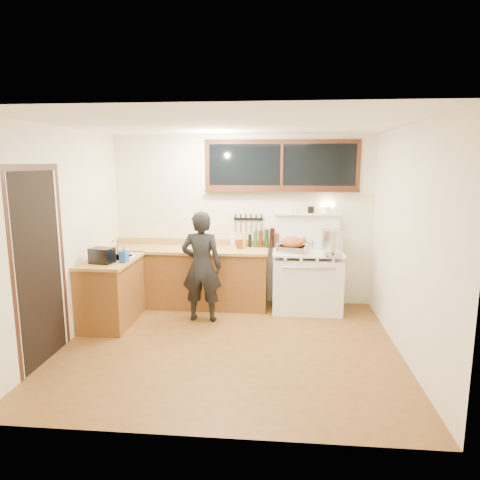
# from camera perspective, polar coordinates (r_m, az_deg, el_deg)

# --- Properties ---
(ground_plane) EXTENTS (4.00, 3.50, 0.02)m
(ground_plane) POSITION_cam_1_polar(r_m,az_deg,el_deg) (5.32, -1.41, -14.04)
(ground_plane) COLOR brown
(room_shell) EXTENTS (4.10, 3.60, 2.65)m
(room_shell) POSITION_cam_1_polar(r_m,az_deg,el_deg) (4.88, -1.49, 4.02)
(room_shell) COLOR silver
(room_shell) RESTS_ON ground
(counter_back) EXTENTS (2.44, 0.64, 1.00)m
(counter_back) POSITION_cam_1_polar(r_m,az_deg,el_deg) (6.65, -6.87, -4.87)
(counter_back) COLOR brown
(counter_back) RESTS_ON ground
(counter_left) EXTENTS (0.64, 1.09, 0.90)m
(counter_left) POSITION_cam_1_polar(r_m,az_deg,el_deg) (6.15, -16.78, -6.53)
(counter_left) COLOR brown
(counter_left) RESTS_ON ground
(sink_unit) EXTENTS (0.50, 0.45, 0.37)m
(sink_unit) POSITION_cam_1_polar(r_m,az_deg,el_deg) (6.11, -16.54, -2.78)
(sink_unit) COLOR white
(sink_unit) RESTS_ON counter_left
(vintage_stove) EXTENTS (1.02, 0.74, 1.60)m
(vintage_stove) POSITION_cam_1_polar(r_m,az_deg,el_deg) (6.48, 8.90, -5.20)
(vintage_stove) COLOR white
(vintage_stove) RESTS_ON ground
(back_window) EXTENTS (2.32, 0.13, 0.77)m
(back_window) POSITION_cam_1_polar(r_m,az_deg,el_deg) (6.54, 5.57, 9.19)
(back_window) COLOR black
(back_window) RESTS_ON room_shell
(left_doorway) EXTENTS (0.02, 1.04, 2.17)m
(left_doorway) POSITION_cam_1_polar(r_m,az_deg,el_deg) (5.10, -25.12, -3.13)
(left_doorway) COLOR black
(left_doorway) RESTS_ON ground
(knife_strip) EXTENTS (0.46, 0.03, 0.28)m
(knife_strip) POSITION_cam_1_polar(r_m,az_deg,el_deg) (6.62, 1.12, 2.71)
(knife_strip) COLOR black
(knife_strip) RESTS_ON room_shell
(man) EXTENTS (0.57, 0.39, 1.54)m
(man) POSITION_cam_1_polar(r_m,az_deg,el_deg) (5.93, -5.14, -3.52)
(man) COLOR black
(man) RESTS_ON ground
(soap_bottle) EXTENTS (0.11, 0.12, 0.22)m
(soap_bottle) POSITION_cam_1_polar(r_m,az_deg,el_deg) (5.76, -15.21, -1.86)
(soap_bottle) COLOR blue
(soap_bottle) RESTS_ON counter_left
(toaster) EXTENTS (0.32, 0.25, 0.20)m
(toaster) POSITION_cam_1_polar(r_m,az_deg,el_deg) (5.80, -17.92, -1.98)
(toaster) COLOR black
(toaster) RESTS_ON counter_left
(cutting_board) EXTENTS (0.40, 0.31, 0.13)m
(cutting_board) POSITION_cam_1_polar(r_m,az_deg,el_deg) (6.46, -5.19, -0.74)
(cutting_board) COLOR #B28946
(cutting_board) RESTS_ON counter_back
(roast_turkey) EXTENTS (0.47, 0.40, 0.24)m
(roast_turkey) POSITION_cam_1_polar(r_m,az_deg,el_deg) (6.21, 7.00, -0.77)
(roast_turkey) COLOR silver
(roast_turkey) RESTS_ON vintage_stove
(stockpot) EXTENTS (0.43, 0.43, 0.31)m
(stockpot) POSITION_cam_1_polar(r_m,az_deg,el_deg) (6.45, 12.28, -0.02)
(stockpot) COLOR silver
(stockpot) RESTS_ON vintage_stove
(saucepan) EXTENTS (0.19, 0.29, 0.12)m
(saucepan) POSITION_cam_1_polar(r_m,az_deg,el_deg) (6.51, 9.15, -0.68)
(saucepan) COLOR silver
(saucepan) RESTS_ON vintage_stove
(pot_lid) EXTENTS (0.34, 0.34, 0.04)m
(pot_lid) POSITION_cam_1_polar(r_m,az_deg,el_deg) (6.12, 12.26, -1.94)
(pot_lid) COLOR silver
(pot_lid) RESTS_ON vintage_stove
(coffee_tin) EXTENTS (0.10, 0.09, 0.14)m
(coffee_tin) POSITION_cam_1_polar(r_m,az_deg,el_deg) (6.46, -0.06, -0.53)
(coffee_tin) COLOR maroon
(coffee_tin) RESTS_ON counter_back
(pitcher) EXTENTS (0.09, 0.09, 0.15)m
(pitcher) POSITION_cam_1_polar(r_m,az_deg,el_deg) (6.64, -0.96, -0.20)
(pitcher) COLOR white
(pitcher) RESTS_ON counter_back
(bottle_cluster) EXTENTS (0.56, 0.07, 0.30)m
(bottle_cluster) POSITION_cam_1_polar(r_m,az_deg,el_deg) (6.56, 3.07, 0.11)
(bottle_cluster) COLOR black
(bottle_cluster) RESTS_ON counter_back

